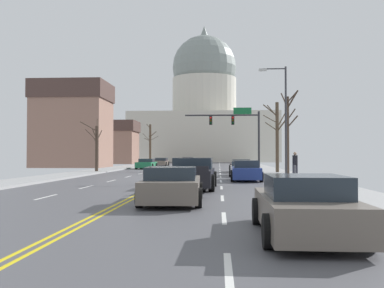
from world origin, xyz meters
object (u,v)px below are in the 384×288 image
Objects in this scene: sedan_near_04 at (172,186)px; signal_gantry at (237,125)px; street_lamp_right at (282,112)px; sedan_oncoming_01 at (161,162)px; pickup_truck_near_03 at (192,174)px; sedan_oncoming_02 at (188,161)px; pedestrian_00 at (295,163)px; sedan_near_05 at (304,207)px; sedan_near_01 at (242,169)px; sedan_near_00 at (240,166)px; sedan_near_02 at (246,171)px; sedan_oncoming_00 at (147,164)px.

signal_gantry is at bearing 83.26° from sedan_near_04.
street_lamp_right is at bearing 69.05° from sedan_near_04.
street_lamp_right is at bearing -67.81° from sedan_oncoming_01.
signal_gantry reaches higher than pickup_truck_near_03.
pedestrian_00 reaches higher than sedan_oncoming_02.
sedan_oncoming_02 is 44.00m from pedestrian_00.
sedan_oncoming_02 is (-7.11, 25.97, -4.18)m from signal_gantry.
sedan_near_05 is (3.40, -5.86, -0.01)m from sedan_near_04.
pickup_truck_near_03 is 1.27× the size of sedan_oncoming_01.
pickup_truck_near_03 is 6.39m from sedan_near_04.
sedan_near_04 is 1.05× the size of sedan_near_05.
street_lamp_right is at bearing -76.46° from sedan_oncoming_02.
street_lamp_right is 1.73× the size of sedan_oncoming_02.
signal_gantry is 1.00× the size of street_lamp_right.
sedan_oncoming_02 is at bearing 100.43° from sedan_near_01.
pedestrian_00 reaches higher than sedan_near_00.
sedan_near_02 is at bearing -81.07° from sedan_oncoming_02.
sedan_near_04 is at bearing -100.39° from sedan_near_01.
sedan_near_05 is (-0.22, -36.48, -4.17)m from signal_gantry.
pickup_truck_near_03 reaches higher than sedan_oncoming_00.
sedan_near_05 is at bearing -83.70° from sedan_oncoming_02.
street_lamp_right is 1.77× the size of sedan_near_05.
street_lamp_right is 4.46m from pedestrian_00.
signal_gantry is 1.80× the size of sedan_near_02.
sedan_near_05 reaches higher than sedan_near_04.
sedan_near_01 is 19.17m from sedan_near_04.
sedan_near_05 reaches higher than sedan_oncoming_00.
sedan_oncoming_02 is 2.67× the size of pedestrian_00.
sedan_oncoming_00 is (-6.79, 34.84, -0.03)m from sedan_near_04.
sedan_near_04 is at bearing -92.68° from pickup_truck_near_03.
sedan_near_02 is 1.04× the size of sedan_oncoming_01.
sedan_oncoming_01 is 37.14m from pedestrian_00.
signal_gantry is 1.71× the size of sedan_near_00.
signal_gantry reaches higher than sedan_near_04.
signal_gantry is 21.03m from sedan_oncoming_01.
sedan_near_00 is 1.03× the size of sedan_oncoming_00.
sedan_near_01 is at bearing 89.35° from sedan_near_02.
sedan_near_02 is at bearing -90.74° from signal_gantry.
sedan_near_04 is at bearing -78.97° from sedan_oncoming_00.
sedan_near_00 is 1.05× the size of sedan_near_02.
sedan_near_00 is at bearing 88.13° from sedan_near_01.
sedan_near_00 is 13.03m from sedan_near_02.
pickup_truck_near_03 is at bearing -130.73° from pedestrian_00.
sedan_oncoming_01 is at bearing 99.70° from pickup_truck_near_03.
sedan_oncoming_02 is (-6.88, 43.76, -0.04)m from sedan_near_02.
sedan_near_01 is 38.37m from sedan_oncoming_02.
sedan_oncoming_00 is (-10.18, 22.01, -0.05)m from sedan_near_02.
sedan_near_01 is (-2.77, 2.60, -4.22)m from street_lamp_right.
street_lamp_right is 4.61× the size of pedestrian_00.
sedan_near_00 reaches higher than sedan_oncoming_00.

